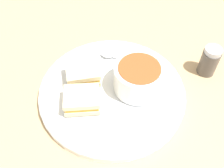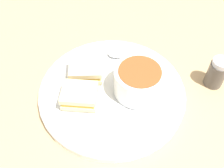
# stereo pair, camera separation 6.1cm
# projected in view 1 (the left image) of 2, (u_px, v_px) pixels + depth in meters

# --- Properties ---
(ground_plane) EXTENTS (2.40, 2.40, 0.00)m
(ground_plane) POSITION_uv_depth(u_px,v_px,m) (112.00, 94.00, 0.64)
(ground_plane) COLOR tan
(plate) EXTENTS (0.35, 0.35, 0.02)m
(plate) POSITION_uv_depth(u_px,v_px,m) (112.00, 92.00, 0.63)
(plate) COLOR white
(plate) RESTS_ON ground_plane
(soup_bowl) EXTENTS (0.11, 0.11, 0.07)m
(soup_bowl) POSITION_uv_depth(u_px,v_px,m) (138.00, 78.00, 0.60)
(soup_bowl) COLOR white
(soup_bowl) RESTS_ON plate
(spoon) EXTENTS (0.11, 0.09, 0.01)m
(spoon) POSITION_uv_depth(u_px,v_px,m) (111.00, 55.00, 0.69)
(spoon) COLOR silver
(spoon) RESTS_ON plate
(sandwich_half_near) EXTENTS (0.09, 0.10, 0.04)m
(sandwich_half_near) POSITION_uv_depth(u_px,v_px,m) (83.00, 74.00, 0.63)
(sandwich_half_near) COLOR beige
(sandwich_half_near) RESTS_ON plate
(sandwich_half_far) EXTENTS (0.09, 0.10, 0.04)m
(sandwich_half_far) POSITION_uv_depth(u_px,v_px,m) (82.00, 100.00, 0.58)
(sandwich_half_far) COLOR beige
(sandwich_half_far) RESTS_ON plate
(salt_shaker) EXTENTS (0.05, 0.05, 0.08)m
(salt_shaker) POSITION_uv_depth(u_px,v_px,m) (209.00, 61.00, 0.66)
(salt_shaker) COLOR #4C4742
(salt_shaker) RESTS_ON ground_plane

